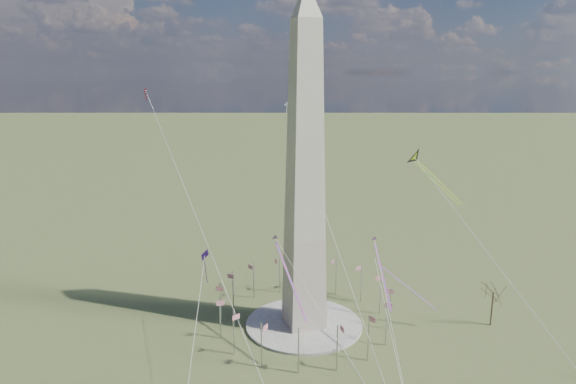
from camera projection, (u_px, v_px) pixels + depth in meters
name	position (u px, v px, depth m)	size (l,w,h in m)	color
ground	(304.00, 325.00, 159.15)	(2000.00, 2000.00, 0.00)	#4F5A2D
plaza	(304.00, 324.00, 159.05)	(36.00, 36.00, 0.80)	beige
washington_monument	(305.00, 174.00, 148.26)	(15.56, 15.56, 100.00)	#B4A496
flagpole_ring	(304.00, 304.00, 157.49)	(54.40, 54.40, 13.00)	#B2B3B9
tree_near	(494.00, 290.00, 156.76)	(9.33, 9.33, 16.32)	#4C3C2E
kite_delta_black	(417.00, 160.00, 166.87)	(13.15, 19.30, 16.14)	black
kite_diamond_purple	(205.00, 258.00, 149.65)	(1.99, 3.44, 10.93)	#411973
kite_streamer_left	(380.00, 263.00, 148.14)	(5.96, 20.88, 14.52)	red
kite_streamer_mid	(285.00, 264.00, 142.98)	(2.90, 24.07, 16.52)	red
kite_streamer_right	(396.00, 277.00, 159.20)	(15.34, 14.80, 13.81)	red
kite_small_red	(145.00, 91.00, 167.36)	(1.11, 1.79, 4.08)	red
kite_small_white	(287.00, 105.00, 192.08)	(1.71, 1.57, 4.73)	silver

